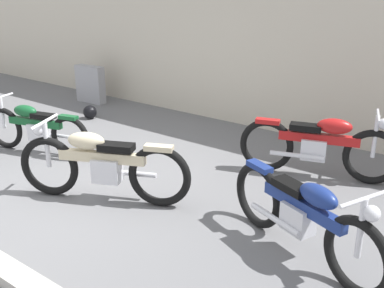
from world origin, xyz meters
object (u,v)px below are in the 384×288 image
object	(u,v)px
stone_marker	(90,84)
motorcycle_green	(35,128)
motorcycle_blue	(303,215)
motorcycle_red	(319,145)
motorcycle_cream	(101,164)
helmet	(90,112)

from	to	relation	value
stone_marker	motorcycle_green	size ratio (longest dim) A/B	0.43
motorcycle_blue	stone_marker	bearing A→B (deg)	178.47
motorcycle_green	motorcycle_blue	size ratio (longest dim) A/B	0.95
motorcycle_red	stone_marker	bearing A→B (deg)	153.50
motorcycle_cream	motorcycle_red	world-z (taller)	motorcycle_cream
helmet	motorcycle_green	xyz separation A→B (m)	(0.77, -1.74, 0.28)
helmet	motorcycle_green	size ratio (longest dim) A/B	0.14
helmet	stone_marker	bearing A→B (deg)	137.60
helmet	motorcycle_red	xyz separation A→B (m)	(4.65, 0.03, 0.33)
stone_marker	motorcycle_green	xyz separation A→B (m)	(1.70, -2.60, 0.01)
motorcycle_green	helmet	bearing A→B (deg)	-82.11
stone_marker	motorcycle_blue	bearing A→B (deg)	-23.91
motorcycle_green	stone_marker	bearing A→B (deg)	-72.57
motorcycle_cream	motorcycle_red	bearing A→B (deg)	-153.86
motorcycle_red	motorcycle_blue	distance (m)	2.03
stone_marker	motorcycle_cream	xyz separation A→B (m)	(3.75, -3.10, 0.07)
motorcycle_green	motorcycle_red	bearing A→B (deg)	-171.26
stone_marker	helmet	size ratio (longest dim) A/B	3.04
helmet	motorcycle_blue	xyz separation A→B (m)	(5.29, -1.90, 0.32)
stone_marker	motorcycle_blue	xyz separation A→B (m)	(6.23, -2.76, 0.05)
stone_marker	motorcycle_cream	distance (m)	4.86
motorcycle_green	motorcycle_blue	xyz separation A→B (m)	(4.52, -0.16, 0.04)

